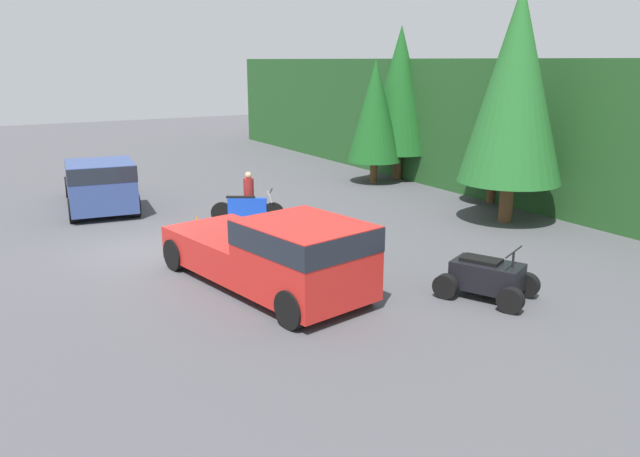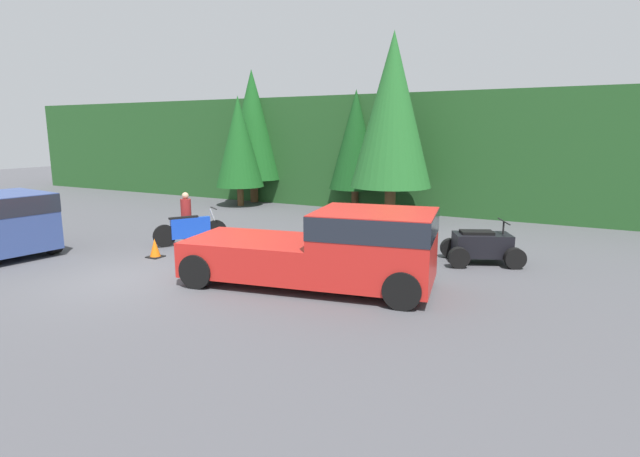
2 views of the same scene
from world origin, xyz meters
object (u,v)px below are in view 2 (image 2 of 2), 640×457
object	(u,v)px
dirt_bike	(191,230)
rider_person	(186,215)
pickup_truck_red	(334,247)
quad_atv	(482,246)
traffic_cone	(155,249)

from	to	relation	value
dirt_bike	rider_person	bearing A→B (deg)	90.24
pickup_truck_red	quad_atv	distance (m)	4.72
rider_person	dirt_bike	bearing A→B (deg)	-92.98
pickup_truck_red	rider_person	world-z (taller)	pickup_truck_red
pickup_truck_red	dirt_bike	world-z (taller)	pickup_truck_red
pickup_truck_red	quad_atv	size ratio (longest dim) A/B	2.55
quad_atv	traffic_cone	world-z (taller)	quad_atv
pickup_truck_red	dirt_bike	size ratio (longest dim) A/B	2.93
rider_person	pickup_truck_red	bearing A→B (deg)	-80.05
dirt_bike	traffic_cone	world-z (taller)	dirt_bike
pickup_truck_red	traffic_cone	distance (m)	5.89
pickup_truck_red	traffic_cone	xyz separation A→B (m)	(-5.84, 0.11, -0.72)
quad_atv	traffic_cone	xyz separation A→B (m)	(-8.46, -3.78, -0.22)
quad_atv	rider_person	bearing A→B (deg)	165.75
rider_person	traffic_cone	xyz separation A→B (m)	(0.66, -2.05, -0.64)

